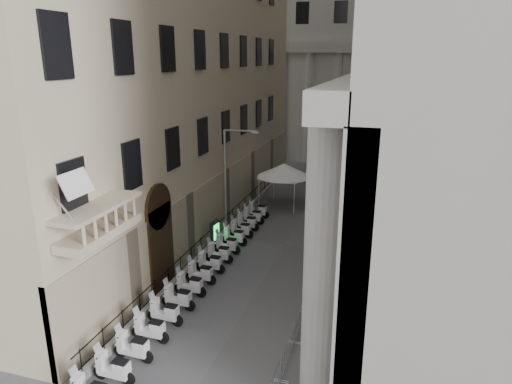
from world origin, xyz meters
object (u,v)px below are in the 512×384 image
Objects in this scene: pedestrian_a at (317,221)px; security_tent at (282,169)px; street_lamp at (229,175)px; pedestrian_b at (323,180)px; info_kiosk at (215,234)px.

security_tent is at bearing -73.06° from pedestrian_a.
street_lamp reaches higher than pedestrian_b.
security_tent is 10.27m from info_kiosk.
info_kiosk is at bearing -99.00° from street_lamp.
pedestrian_b is (2.64, 5.00, -1.93)m from security_tent.
security_tent is 8.17m from street_lamp.
security_tent is at bearing 86.61° from info_kiosk.
security_tent is 0.59× the size of street_lamp.
street_lamp is 4.07× the size of info_kiosk.
pedestrian_a is 10.59m from pedestrian_b.
security_tent is 7.03m from pedestrian_a.
pedestrian_b is at bearing 70.47° from street_lamp.
pedestrian_a is (3.80, -5.53, -2.08)m from security_tent.
pedestrian_b is at bearing 80.58° from info_kiosk.
street_lamp is at bearing 89.74° from info_kiosk.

